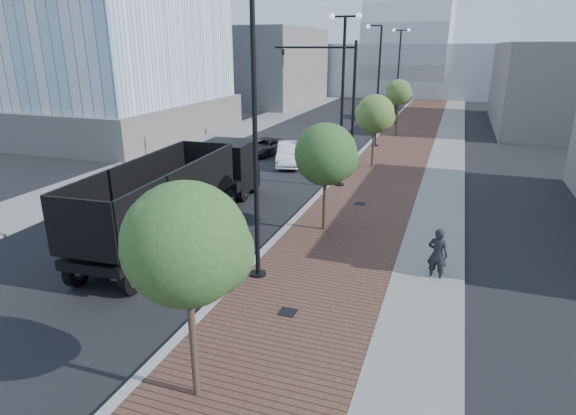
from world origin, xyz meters
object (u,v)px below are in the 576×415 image
(dump_truck, at_px, (201,187))
(white_sedan, at_px, (290,154))
(dark_car_mid, at_px, (265,147))
(pedestrian, at_px, (437,255))

(dump_truck, xyz_separation_m, white_sedan, (0.54, 11.19, -0.67))
(dark_car_mid, relative_size, pedestrian, 2.27)
(white_sedan, xyz_separation_m, pedestrian, (10.28, -14.28, 0.18))
(dump_truck, distance_m, dark_car_mid, 13.83)
(dump_truck, relative_size, white_sedan, 2.91)
(dump_truck, relative_size, dark_car_mid, 3.14)
(dump_truck, distance_m, pedestrian, 11.26)
(dump_truck, distance_m, white_sedan, 11.22)
(dump_truck, bearing_deg, white_sedan, 83.57)
(white_sedan, distance_m, pedestrian, 17.60)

